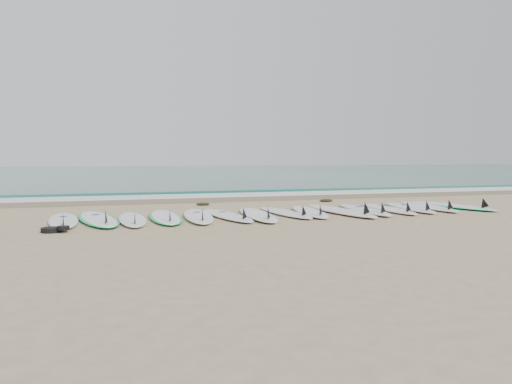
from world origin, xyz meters
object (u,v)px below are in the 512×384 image
object	(u,v)px
surfboard_0	(63,220)
surfboard_14	(452,206)
leash_coil	(54,229)
surfboard_7	(286,212)

from	to	relation	value
surfboard_0	surfboard_14	bearing A→B (deg)	-2.40
surfboard_14	leash_coil	size ratio (longest dim) A/B	5.97
surfboard_0	surfboard_7	size ratio (longest dim) A/B	1.05
surfboard_7	leash_coil	world-z (taller)	surfboard_7
surfboard_0	leash_coil	distance (m)	1.22
leash_coil	surfboard_0	bearing A→B (deg)	86.58
surfboard_0	leash_coil	size ratio (longest dim) A/B	5.70
surfboard_0	surfboard_7	xyz separation A→B (m)	(4.51, 0.00, -0.00)
surfboard_7	leash_coil	xyz separation A→B (m)	(-4.58, -1.22, -0.01)
surfboard_14	surfboard_0	bearing A→B (deg)	173.00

